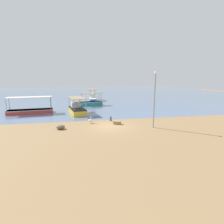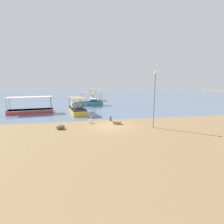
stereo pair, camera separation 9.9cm
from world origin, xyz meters
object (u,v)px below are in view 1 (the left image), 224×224
Objects in this scene: fishing_boat_near_right at (93,98)px; glass_bottle at (92,121)px; mooring_bollard at (111,118)px; net_pile at (61,127)px; fishing_boat_near_left at (91,103)px; cargo_crate at (117,123)px; fishing_boat_far_right at (77,109)px; lamp_post at (154,97)px; pelican at (90,120)px; fishing_boat_outer at (31,110)px.

glass_bottle is (-2.06, -22.50, -0.50)m from fishing_boat_near_right.
mooring_bollard is 0.67× the size of net_pile.
net_pile is (-4.43, -16.30, -0.31)m from fishing_boat_near_left.
mooring_bollard is at bearing 2.65° from glass_bottle.
fishing_boat_near_right is 6.26× the size of cargo_crate.
lamp_post is at bearing -49.40° from fishing_boat_far_right.
fishing_boat_near_right is 6.39× the size of pelican.
pelican is at bearing -42.49° from fishing_boat_outer.
pelican is 0.98× the size of cargo_crate.
cargo_crate is 3.31m from glass_bottle.
cargo_crate is at bearing -87.96° from fishing_boat_near_right.
mooring_bollard is at bearing 136.31° from lamp_post.
fishing_boat_near_right is 23.19m from pelican.
lamp_post reaches higher than fishing_boat_far_right.
fishing_boat_far_right is 6.68m from pelican.
pelican is (1.55, -6.49, -0.28)m from fishing_boat_far_right.
fishing_boat_outer is 7.24m from fishing_boat_far_right.
fishing_boat_outer is 1.40× the size of fishing_boat_near_left.
lamp_post is (5.58, -17.58, 2.86)m from fishing_boat_near_left.
fishing_boat_far_right is 7.19m from mooring_bollard.
mooring_bollard is (0.40, -22.38, -0.28)m from fishing_boat_near_right.
fishing_boat_outer is at bearing 118.72° from net_pile.
lamp_post reaches higher than mooring_bollard.
fishing_boat_near_left is at bearing 86.13° from glass_bottle.
glass_bottle is at bearing -73.27° from fishing_boat_far_right.
fishing_boat_near_left reaches higher than pelican.
cargo_crate is (-3.60, 2.19, -3.21)m from lamp_post.
cargo_crate is at bearing -17.53° from pelican.
cargo_crate is at bearing 7.99° from net_pile.
fishing_boat_near_left is (9.81, 6.49, 0.05)m from fishing_boat_outer.
fishing_boat_near_right is (10.93, 15.16, 0.11)m from fishing_boat_outer.
fishing_boat_near_right is 0.84× the size of lamp_post.
net_pile is 6.48m from cargo_crate.
fishing_boat_near_left reaches higher than glass_bottle.
pelican is 1.29× the size of mooring_bollard.
fishing_boat_near_left is 14.45m from pelican.
lamp_post is at bearing -30.02° from glass_bottle.
fishing_boat_near_left is at bearing 85.37° from pelican.
fishing_boat_near_right is 25.58m from net_pile.
fishing_boat_near_right is 8.26× the size of mooring_bollard.
cargo_crate is (0.46, -1.69, -0.14)m from mooring_bollard.
net_pile is (-3.27, -1.89, -0.14)m from pelican.
fishing_boat_outer is 7.36× the size of net_pile.
pelican is (-2.29, -23.08, -0.24)m from fishing_boat_near_right.
cargo_crate is (1.98, -15.39, -0.36)m from fishing_boat_near_left.
lamp_post is at bearing -31.30° from cargo_crate.
net_pile is (-1.72, -8.39, -0.42)m from fishing_boat_far_right.
fishing_boat_far_right reaches higher than net_pile.
pelican is 0.87× the size of net_pile.
glass_bottle is (1.78, -5.91, -0.55)m from fishing_boat_far_right.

